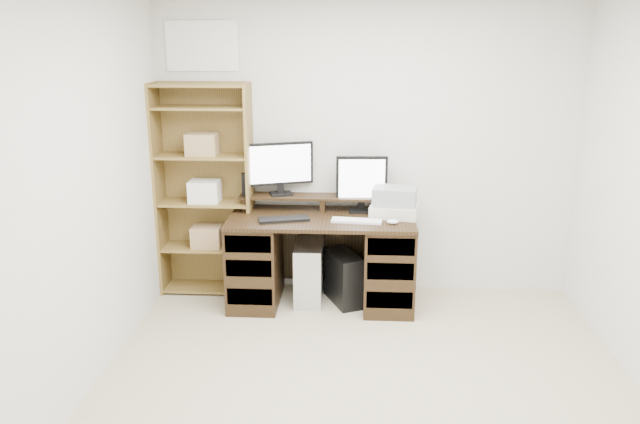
# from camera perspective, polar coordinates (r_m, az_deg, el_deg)

# --- Properties ---
(room) EXTENTS (3.54, 4.04, 2.54)m
(room) POSITION_cam_1_polar(r_m,az_deg,el_deg) (3.33, 4.62, -0.33)
(room) COLOR #BAAD8A
(room) RESTS_ON ground
(desk) EXTENTS (1.50, 0.70, 0.75)m
(desk) POSITION_cam_1_polar(r_m,az_deg,el_deg) (5.17, 0.14, -4.25)
(desk) COLOR black
(desk) RESTS_ON ground
(riser_shelf) EXTENTS (1.40, 0.22, 0.12)m
(riser_shelf) POSITION_cam_1_polar(r_m,az_deg,el_deg) (5.23, 0.27, 1.21)
(riser_shelf) COLOR black
(riser_shelf) RESTS_ON desk
(monitor_wide) EXTENTS (0.54, 0.22, 0.44)m
(monitor_wide) POSITION_cam_1_polar(r_m,az_deg,el_deg) (5.22, -3.65, 4.25)
(monitor_wide) COLOR black
(monitor_wide) RESTS_ON riser_shelf
(monitor_small) EXTENTS (0.42, 0.17, 0.46)m
(monitor_small) POSITION_cam_1_polar(r_m,az_deg,el_deg) (5.16, 3.83, 2.80)
(monitor_small) COLOR black
(monitor_small) RESTS_ON desk
(speaker) EXTENTS (0.08, 0.08, 0.18)m
(speaker) POSITION_cam_1_polar(r_m,az_deg,el_deg) (5.26, -6.74, 2.55)
(speaker) COLOR black
(speaker) RESTS_ON riser_shelf
(keyboard_black) EXTENTS (0.42, 0.23, 0.02)m
(keyboard_black) POSITION_cam_1_polar(r_m,az_deg,el_deg) (4.95, -3.33, -0.67)
(keyboard_black) COLOR black
(keyboard_black) RESTS_ON desk
(keyboard_white) EXTENTS (0.41, 0.16, 0.02)m
(keyboard_white) POSITION_cam_1_polar(r_m,az_deg,el_deg) (4.92, 3.37, -0.81)
(keyboard_white) COLOR white
(keyboard_white) RESTS_ON desk
(mouse) EXTENTS (0.11, 0.10, 0.04)m
(mouse) POSITION_cam_1_polar(r_m,az_deg,el_deg) (4.89, 6.67, -0.87)
(mouse) COLOR white
(mouse) RESTS_ON desk
(printer) EXTENTS (0.42, 0.35, 0.09)m
(printer) POSITION_cam_1_polar(r_m,az_deg,el_deg) (5.09, 6.81, 0.13)
(printer) COLOR beige
(printer) RESTS_ON desk
(basket) EXTENTS (0.38, 0.30, 0.15)m
(basket) POSITION_cam_1_polar(r_m,az_deg,el_deg) (5.06, 6.85, 1.44)
(basket) COLOR gray
(basket) RESTS_ON printer
(tower_silver) EXTENTS (0.23, 0.51, 0.50)m
(tower_silver) POSITION_cam_1_polar(r_m,az_deg,el_deg) (5.27, -1.02, -5.44)
(tower_silver) COLOR silver
(tower_silver) RESTS_ON ground
(tower_black) EXTENTS (0.34, 0.47, 0.43)m
(tower_black) POSITION_cam_1_polar(r_m,az_deg,el_deg) (5.23, 2.15, -6.05)
(tower_black) COLOR black
(tower_black) RESTS_ON ground
(bookshelf) EXTENTS (0.80, 0.30, 1.80)m
(bookshelf) POSITION_cam_1_polar(r_m,az_deg,el_deg) (5.36, -10.44, 2.14)
(bookshelf) COLOR olive
(bookshelf) RESTS_ON ground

